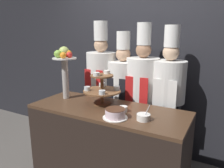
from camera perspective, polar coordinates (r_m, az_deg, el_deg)
The scene contains 11 objects.
wall_back at distance 3.17m, azimuth 7.99°, elevation 7.19°, with size 10.00×0.06×2.80m.
buffet_counter at distance 2.58m, azimuth -1.12°, elevation -16.16°, with size 1.72×0.68×0.94m.
tiered_stand at distance 2.46m, azimuth -2.63°, elevation -1.06°, with size 0.43×0.43×0.38m.
fruit_pedestal at distance 2.71m, azimuth -12.31°, elevation 5.43°, with size 0.29×0.29×0.63m.
cake_round at distance 2.11m, azimuth 0.86°, elevation -7.74°, with size 0.24×0.24×0.09m.
cup_white at distance 2.28m, azimuth 2.98°, elevation -6.53°, with size 0.09×0.09×0.06m.
serving_bowl_near at distance 2.09m, azimuth 8.23°, elevation -8.54°, with size 0.13×0.13×0.16m.
chef_left at distance 3.09m, azimuth -2.80°, elevation -0.07°, with size 0.40×0.40×1.88m.
chef_center_left at distance 2.95m, azimuth 2.81°, elevation -2.14°, with size 0.39×0.39×1.75m.
chef_center_right at distance 2.83m, azimuth 7.86°, elevation -2.15°, with size 0.41×0.41×1.85m.
chef_right at distance 2.74m, azimuth 14.46°, elevation -3.05°, with size 0.39×0.39×1.82m.
Camera 1 is at (1.12, -1.60, 1.75)m, focal length 35.00 mm.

